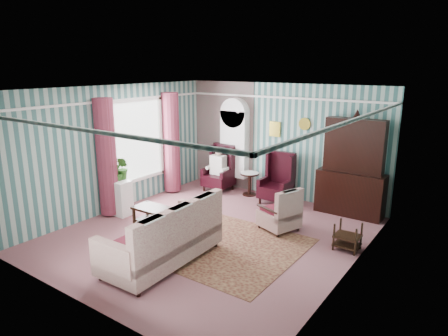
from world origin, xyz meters
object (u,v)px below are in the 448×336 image
Objects in this scene: dresser_hutch at (352,164)px; plant_stand at (119,198)px; round_side_table at (250,184)px; sofa at (162,232)px; nest_table at (348,236)px; wingback_left at (218,168)px; coffee_table at (153,217)px; bookcase at (234,149)px; wingback_right at (276,179)px; seated_woman at (218,169)px; floral_armchair at (279,205)px.

dresser_hutch is 5.31m from plant_stand.
sofa reaches higher than round_side_table.
wingback_left is at bearing 159.15° from nest_table.
plant_stand is 1.15m from coffee_table.
plant_stand is at bearing -166.16° from nest_table.
nest_table is at bearing -26.92° from bookcase.
wingback_left is 0.97m from round_side_table.
wingback_right is at bearing -14.57° from bookcase.
seated_woman reaches higher than nest_table.
nest_table is at bearing 13.84° from plant_stand.
coffee_table is (-1.42, -2.81, -0.41)m from wingback_right.
coffee_table is at bearing -83.29° from seated_woman.
sofa is at bearing -92.12° from wingback_right.
dresser_hutch is at bearing 44.19° from coffee_table.
plant_stand is 3.64m from floral_armchair.
wingback_right is (1.50, -0.39, -0.50)m from bookcase.
plant_stand is at bearing -132.84° from wingback_right.
floral_armchair reaches higher than plant_stand.
bookcase is 3.33m from coffee_table.
sofa is (-2.46, -2.32, 0.29)m from nest_table.
bookcase is at bearing 159.73° from round_side_table.
seated_woman is (-0.25, -0.39, -0.53)m from bookcase.
seated_woman is at bearing 180.00° from wingback_right.
wingback_right is at bearing 47.16° from plant_stand.
wingback_right reaches higher than sofa.
dresser_hutch is 4.60m from sofa.
round_side_table is 0.71× the size of coffee_table.
nest_table is at bearing 18.64° from coffee_table.
wingback_right is at bearing -3.43° from sofa.
dresser_hutch is at bearing 4.41° from seated_woman.
round_side_table is (-0.85, 0.15, -0.33)m from wingback_right.
seated_woman is 2.86m from coffee_table.
bookcase is 1.63m from wingback_right.
plant_stand is 2.66m from sofa.
dresser_hutch reaches higher than bookcase.
sofa is 2.13× the size of floral_armchair.
bookcase is 2.80× the size of plant_stand.
bookcase is 0.95× the size of dresser_hutch.
seated_woman is 0.52× the size of sofa.
wingback_left is 2.31× the size of nest_table.
wingback_left is 1.56× the size of plant_stand.
wingback_left reaches higher than round_side_table.
wingback_left is 0.55× the size of sofa.
coffee_table is (0.33, -2.81, -0.41)m from wingback_left.
wingback_left is (-0.25, -0.39, -0.50)m from bookcase.
bookcase is 0.68m from wingback_left.
wingback_right is (1.75, 0.00, 0.00)m from wingback_left.
round_side_table is at bearing 8.66° from sofa.
wingback_left is 0.04m from seated_woman.
dresser_hutch is 2.95× the size of plant_stand.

